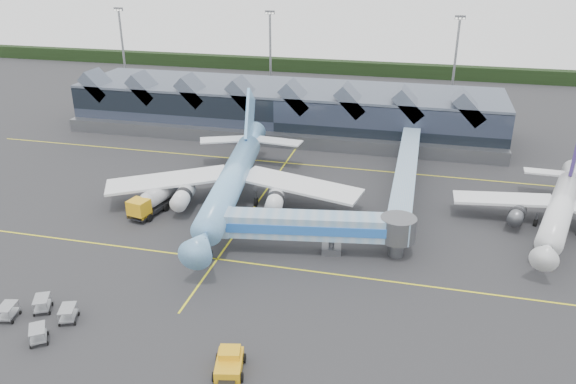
% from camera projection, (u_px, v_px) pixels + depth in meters
% --- Properties ---
extents(ground, '(260.00, 260.00, 0.00)m').
position_uv_depth(ground, '(237.00, 231.00, 78.89)').
color(ground, '#2C2C2E').
rests_on(ground, ground).
extents(taxi_stripes, '(120.00, 60.00, 0.01)m').
position_uv_depth(taxi_stripes, '(258.00, 202.00, 87.79)').
color(taxi_stripes, yellow).
rests_on(taxi_stripes, ground).
extents(tree_line_far, '(260.00, 4.00, 4.00)m').
position_uv_depth(tree_line_far, '(349.00, 68.00, 175.96)').
color(tree_line_far, black).
rests_on(tree_line_far, ground).
extents(terminal, '(90.00, 22.25, 12.52)m').
position_uv_depth(terminal, '(285.00, 109.00, 120.18)').
color(terminal, black).
rests_on(terminal, ground).
extents(light_masts, '(132.40, 42.56, 22.45)m').
position_uv_depth(light_masts, '(415.00, 65.00, 125.15)').
color(light_masts, gray).
rests_on(light_masts, ground).
extents(main_airliner, '(39.65, 46.02, 14.80)m').
position_uv_depth(main_airliner, '(233.00, 178.00, 85.49)').
color(main_airliner, '#6FAAE1').
rests_on(main_airliner, ground).
extents(regional_jet, '(28.66, 32.01, 11.17)m').
position_uv_depth(regional_jet, '(561.00, 207.00, 77.92)').
color(regional_jet, white).
rests_on(regional_jet, ground).
extents(jet_bridge, '(26.51, 7.75, 5.54)m').
position_uv_depth(jet_bridge, '(323.00, 227.00, 71.89)').
color(jet_bridge, '#77A3C7').
rests_on(jet_bridge, ground).
extents(fuel_truck, '(4.72, 11.03, 3.67)m').
position_uv_depth(fuel_truck, '(157.00, 197.00, 84.45)').
color(fuel_truck, black).
rests_on(fuel_truck, ground).
extents(pushback_tug, '(3.52, 4.79, 1.96)m').
position_uv_depth(pushback_tug, '(229.00, 363.00, 52.52)').
color(pushback_tug, gold).
rests_on(pushback_tug, ground).
extents(baggage_carts, '(8.57, 7.51, 1.67)m').
position_uv_depth(baggage_carts, '(39.00, 315.00, 59.27)').
color(baggage_carts, '#96999E').
rests_on(baggage_carts, ground).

